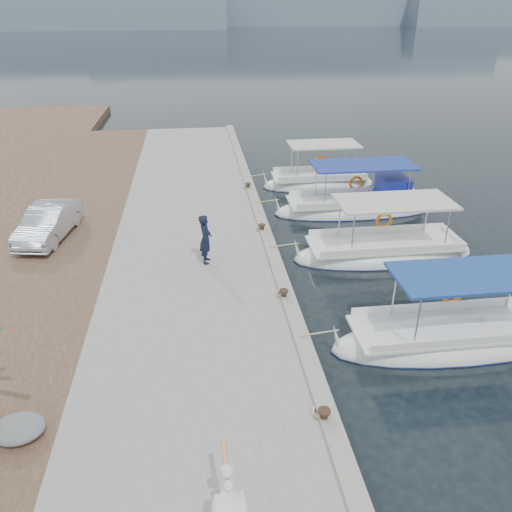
{
  "coord_description": "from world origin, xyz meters",
  "views": [
    {
      "loc": [
        -2.78,
        -11.21,
        8.6
      ],
      "look_at": [
        -1.0,
        3.12,
        1.2
      ],
      "focal_mm": 35.0,
      "sensor_mm": 36.0,
      "label": 1
    }
  ],
  "objects_px": {
    "fishing_caique_e": "(319,184)",
    "parked_car": "(48,222)",
    "fisherman": "(206,239)",
    "fishing_caique_b": "(454,340)",
    "fishing_caique_d": "(357,208)",
    "pelican": "(230,511)",
    "fishing_caique_c": "(384,253)"
  },
  "relations": [
    {
      "from": "fishing_caique_c",
      "to": "fishing_caique_e",
      "type": "relative_size",
      "value": 1.19
    },
    {
      "from": "pelican",
      "to": "fisherman",
      "type": "bearing_deg",
      "value": 90.3
    },
    {
      "from": "pelican",
      "to": "parked_car",
      "type": "distance_m",
      "value": 14.14
    },
    {
      "from": "fishing_caique_d",
      "to": "parked_car",
      "type": "xyz_separation_m",
      "value": [
        -12.89,
        -2.32,
        0.94
      ]
    },
    {
      "from": "fishing_caique_c",
      "to": "fishing_caique_d",
      "type": "height_order",
      "value": "same"
    },
    {
      "from": "fishing_caique_d",
      "to": "fishing_caique_e",
      "type": "height_order",
      "value": "same"
    },
    {
      "from": "pelican",
      "to": "parked_car",
      "type": "height_order",
      "value": "parked_car"
    },
    {
      "from": "fishing_caique_b",
      "to": "fishing_caique_d",
      "type": "height_order",
      "value": "same"
    },
    {
      "from": "fishing_caique_c",
      "to": "parked_car",
      "type": "bearing_deg",
      "value": 170.11
    },
    {
      "from": "fishing_caique_d",
      "to": "pelican",
      "type": "bearing_deg",
      "value": -114.72
    },
    {
      "from": "fishing_caique_b",
      "to": "fishing_caique_c",
      "type": "distance_m",
      "value": 5.42
    },
    {
      "from": "fishing_caique_b",
      "to": "fishing_caique_e",
      "type": "distance_m",
      "value": 13.62
    },
    {
      "from": "fishing_caique_e",
      "to": "parked_car",
      "type": "distance_m",
      "value": 13.43
    },
    {
      "from": "fishing_caique_e",
      "to": "parked_car",
      "type": "bearing_deg",
      "value": -153.34
    },
    {
      "from": "fishing_caique_d",
      "to": "pelican",
      "type": "distance_m",
      "value": 16.72
    },
    {
      "from": "pelican",
      "to": "fishing_caique_c",
      "type": "bearing_deg",
      "value": 58.24
    },
    {
      "from": "fishing_caique_d",
      "to": "pelican",
      "type": "height_order",
      "value": "fishing_caique_d"
    },
    {
      "from": "fishing_caique_b",
      "to": "fishing_caique_d",
      "type": "xyz_separation_m",
      "value": [
        0.3,
        9.92,
        0.06
      ]
    },
    {
      "from": "fishing_caique_c",
      "to": "fishing_caique_d",
      "type": "xyz_separation_m",
      "value": [
        0.38,
        4.5,
        0.06
      ]
    },
    {
      "from": "fishing_caique_e",
      "to": "pelican",
      "type": "relative_size",
      "value": 3.71
    },
    {
      "from": "pelican",
      "to": "parked_car",
      "type": "bearing_deg",
      "value": 114.71
    },
    {
      "from": "fishing_caique_d",
      "to": "fisherman",
      "type": "bearing_deg",
      "value": -144.17
    },
    {
      "from": "pelican",
      "to": "fishing_caique_b",
      "type": "bearing_deg",
      "value": 38.11
    },
    {
      "from": "fishing_caique_c",
      "to": "fisherman",
      "type": "height_order",
      "value": "fisherman"
    },
    {
      "from": "fishing_caique_c",
      "to": "fisherman",
      "type": "bearing_deg",
      "value": -175.05
    },
    {
      "from": "fishing_caique_c",
      "to": "pelican",
      "type": "bearing_deg",
      "value": -121.76
    },
    {
      "from": "fishing_caique_b",
      "to": "fishing_caique_d",
      "type": "distance_m",
      "value": 9.93
    },
    {
      "from": "fishing_caique_c",
      "to": "fisherman",
      "type": "distance_m",
      "value": 6.79
    },
    {
      "from": "fishing_caique_d",
      "to": "fishing_caique_e",
      "type": "bearing_deg",
      "value": 104.12
    },
    {
      "from": "fisherman",
      "to": "parked_car",
      "type": "relative_size",
      "value": 0.46
    },
    {
      "from": "fishing_caique_c",
      "to": "fishing_caique_b",
      "type": "bearing_deg",
      "value": -89.12
    },
    {
      "from": "fisherman",
      "to": "fishing_caique_b",
      "type": "bearing_deg",
      "value": -119.21
    }
  ]
}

